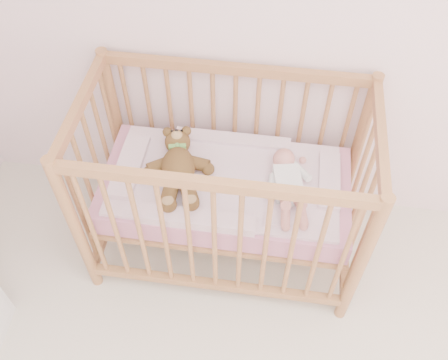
# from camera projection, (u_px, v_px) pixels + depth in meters

# --- Properties ---
(crib) EXTENTS (1.36, 0.76, 1.00)m
(crib) POSITION_uv_depth(u_px,v_px,m) (225.00, 187.00, 2.48)
(crib) COLOR #B7744D
(crib) RESTS_ON floor
(mattress) EXTENTS (1.22, 0.62, 0.13)m
(mattress) POSITION_uv_depth(u_px,v_px,m) (225.00, 189.00, 2.49)
(mattress) COLOR pink
(mattress) RESTS_ON crib
(blanket) EXTENTS (1.10, 0.58, 0.06)m
(blanket) POSITION_uv_depth(u_px,v_px,m) (225.00, 180.00, 2.43)
(blanket) COLOR #D290AA
(blanket) RESTS_ON mattress
(baby) EXTENTS (0.32, 0.52, 0.12)m
(baby) POSITION_uv_depth(u_px,v_px,m) (288.00, 180.00, 2.34)
(baby) COLOR white
(baby) RESTS_ON blanket
(teddy_bear) EXTENTS (0.46, 0.57, 0.14)m
(teddy_bear) POSITION_uv_depth(u_px,v_px,m) (178.00, 167.00, 2.38)
(teddy_bear) COLOR brown
(teddy_bear) RESTS_ON blanket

